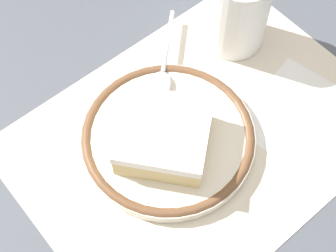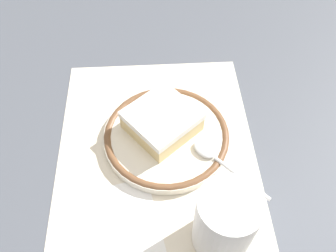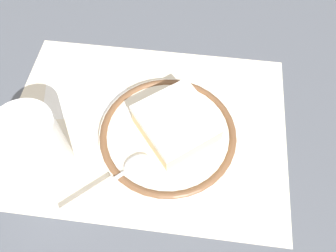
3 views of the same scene
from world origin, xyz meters
name	(u,v)px [view 2 (image 2 of 3)]	position (x,y,z in m)	size (l,w,h in m)	color
ground_plane	(159,158)	(0.00, 0.00, 0.00)	(2.40, 2.40, 0.00)	#4C515B
placemat	(159,158)	(0.00, 0.00, 0.00)	(0.41, 0.30, 0.00)	beige
plate	(168,136)	(0.03, -0.02, 0.01)	(0.20, 0.20, 0.02)	silver
cake_slice	(163,121)	(0.05, -0.01, 0.03)	(0.13, 0.13, 0.04)	beige
spoon	(215,156)	(-0.01, -0.08, 0.02)	(0.11, 0.10, 0.01)	silver
cup	(226,224)	(-0.13, -0.08, 0.05)	(0.08, 0.08, 0.10)	white
napkin	(112,229)	(-0.11, 0.07, 0.00)	(0.13, 0.13, 0.00)	white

